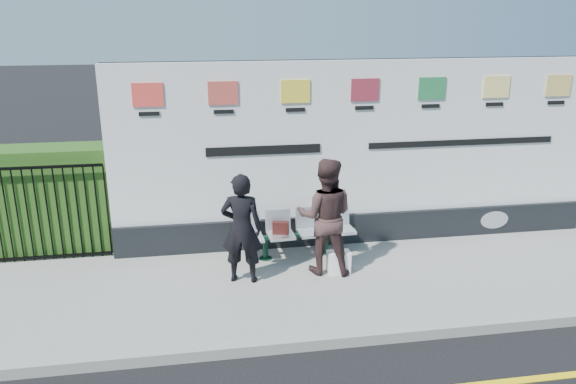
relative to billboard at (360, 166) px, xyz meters
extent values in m
cube|color=gray|center=(-0.50, -1.35, -1.36)|extent=(14.00, 3.00, 0.12)
cube|color=gray|center=(-0.50, -2.85, -1.35)|extent=(14.00, 0.18, 0.14)
cube|color=black|center=(0.00, 0.00, -1.05)|extent=(8.00, 0.30, 0.50)
cube|color=silver|center=(0.00, 0.00, 0.45)|extent=(8.00, 0.14, 2.50)
cube|color=#2A5319|center=(-5.08, 0.45, -0.45)|extent=(2.35, 0.70, 1.70)
imported|color=black|center=(-2.06, -1.19, -0.50)|extent=(0.66, 0.50, 1.61)
imported|color=#3D2727|center=(-0.83, -1.08, -0.43)|extent=(0.98, 0.85, 1.74)
cube|color=black|center=(-1.40, -0.51, -0.80)|extent=(0.27, 0.17, 0.20)
cube|color=white|center=(-0.63, -1.18, -1.13)|extent=(0.34, 0.20, 0.34)
camera|label=1|loc=(-2.61, -8.55, 2.42)|focal=35.00mm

